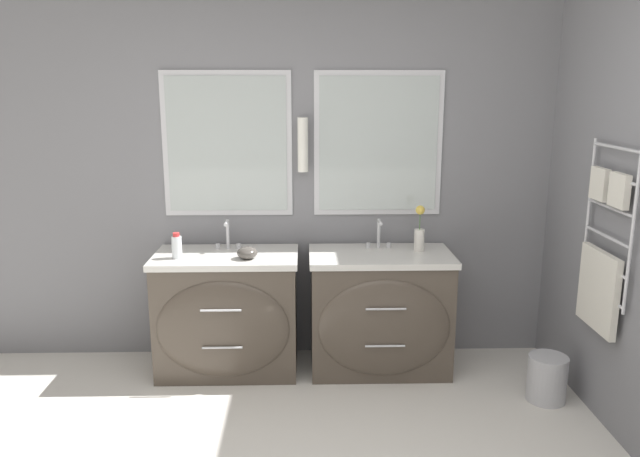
{
  "coord_description": "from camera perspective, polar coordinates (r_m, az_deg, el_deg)",
  "views": [
    {
      "loc": [
        0.02,
        -2.12,
        1.89
      ],
      "look_at": [
        0.11,
        1.47,
        1.06
      ],
      "focal_mm": 35.0,
      "sensor_mm": 36.0,
      "label": 1
    }
  ],
  "objects": [
    {
      "name": "vanity_left",
      "position": [
        4.21,
        -8.49,
        -7.71
      ],
      "size": [
        0.94,
        0.59,
        0.81
      ],
      "color": "#4C4238",
      "rests_on": "ground_plane"
    },
    {
      "name": "flower_vase",
      "position": [
        4.19,
        9.08,
        -0.36
      ],
      "size": [
        0.07,
        0.07,
        0.31
      ],
      "color": "silver",
      "rests_on": "vanity_right"
    },
    {
      "name": "amenity_bowl",
      "position": [
        3.99,
        -6.67,
        -2.21
      ],
      "size": [
        0.13,
        0.13,
        0.08
      ],
      "color": "#4C4742",
      "rests_on": "vanity_left"
    },
    {
      "name": "faucet_right",
      "position": [
        4.22,
        5.41,
        -0.53
      ],
      "size": [
        0.17,
        0.13,
        0.2
      ],
      "color": "silver",
      "rests_on": "vanity_right"
    },
    {
      "name": "toiletry_bottle",
      "position": [
        4.07,
        -12.96,
        -1.62
      ],
      "size": [
        0.06,
        0.06,
        0.17
      ],
      "color": "silver",
      "rests_on": "vanity_left"
    },
    {
      "name": "faucet_left",
      "position": [
        4.22,
        -8.46,
        -0.61
      ],
      "size": [
        0.17,
        0.13,
        0.2
      ],
      "color": "silver",
      "rests_on": "vanity_left"
    },
    {
      "name": "vanity_right",
      "position": [
        4.21,
        5.52,
        -7.64
      ],
      "size": [
        0.94,
        0.59,
        0.81
      ],
      "color": "#4C4238",
      "rests_on": "ground_plane"
    },
    {
      "name": "wall_back",
      "position": [
        4.3,
        -1.72,
        5.24
      ],
      "size": [
        5.03,
        0.15,
        2.6
      ],
      "color": "slate",
      "rests_on": "ground_plane"
    },
    {
      "name": "waste_bin",
      "position": [
        4.15,
        20.05,
        -12.67
      ],
      "size": [
        0.24,
        0.24,
        0.29
      ],
      "color": "#B7B7BC",
      "rests_on": "ground_plane"
    }
  ]
}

